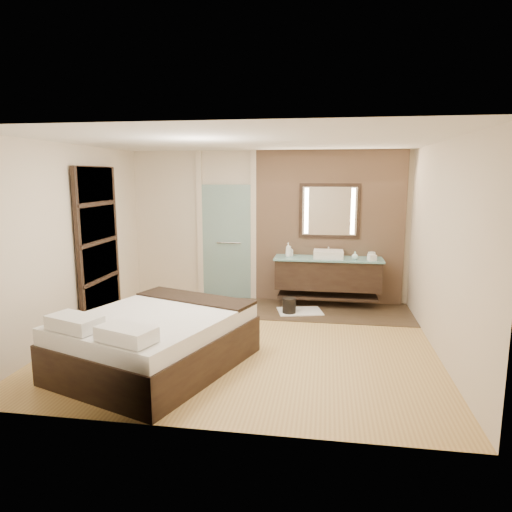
% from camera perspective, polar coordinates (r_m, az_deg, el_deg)
% --- Properties ---
extents(floor, '(5.00, 5.00, 0.00)m').
position_cam_1_polar(floor, '(6.42, -1.21, -10.61)').
color(floor, '#B0874A').
rests_on(floor, ground).
extents(tile_strip, '(3.80, 1.30, 0.01)m').
position_cam_1_polar(tile_strip, '(7.86, 5.18, -6.69)').
color(tile_strip, '#392C1F').
rests_on(tile_strip, floor).
extents(stone_wall, '(2.60, 0.08, 2.70)m').
position_cam_1_polar(stone_wall, '(8.18, 9.11, 3.50)').
color(stone_wall, tan).
rests_on(stone_wall, floor).
extents(vanity, '(1.85, 0.55, 0.88)m').
position_cam_1_polar(vanity, '(8.01, 8.97, -2.21)').
color(vanity, black).
rests_on(vanity, stone_wall).
extents(mirror_unit, '(1.06, 0.04, 0.96)m').
position_cam_1_polar(mirror_unit, '(8.09, 9.17, 5.57)').
color(mirror_unit, black).
rests_on(mirror_unit, stone_wall).
extents(frosted_door, '(1.10, 0.12, 2.70)m').
position_cam_1_polar(frosted_door, '(8.39, -3.67, 2.35)').
color(frosted_door, '#BAEBE4').
rests_on(frosted_door, floor).
extents(shoji_partition, '(0.06, 1.20, 2.40)m').
position_cam_1_polar(shoji_partition, '(7.46, -19.09, 1.37)').
color(shoji_partition, black).
rests_on(shoji_partition, floor).
extents(bed, '(2.29, 2.54, 0.81)m').
position_cam_1_polar(bed, '(5.64, -12.43, -10.20)').
color(bed, black).
rests_on(bed, floor).
extents(bath_mat, '(0.82, 0.66, 0.02)m').
position_cam_1_polar(bath_mat, '(7.73, 5.50, -6.90)').
color(bath_mat, white).
rests_on(bath_mat, floor).
extents(waste_bin, '(0.29, 0.29, 0.28)m').
position_cam_1_polar(waste_bin, '(7.58, 4.16, -6.28)').
color(waste_bin, black).
rests_on(waste_bin, floor).
extents(tissue_box, '(0.15, 0.15, 0.10)m').
position_cam_1_polar(tissue_box, '(7.83, 14.29, -0.20)').
color(tissue_box, white).
rests_on(tissue_box, vanity).
extents(soap_bottle_a, '(0.12, 0.12, 0.24)m').
position_cam_1_polar(soap_bottle_a, '(7.99, 4.05, 0.81)').
color(soap_bottle_a, white).
rests_on(soap_bottle_a, vanity).
extents(soap_bottle_b, '(0.10, 0.10, 0.18)m').
position_cam_1_polar(soap_bottle_b, '(8.04, 4.32, 0.64)').
color(soap_bottle_b, '#B2B2B2').
rests_on(soap_bottle_b, vanity).
extents(soap_bottle_c, '(0.13, 0.13, 0.14)m').
position_cam_1_polar(soap_bottle_c, '(7.82, 12.27, 0.04)').
color(soap_bottle_c, silver).
rests_on(soap_bottle_c, vanity).
extents(cup, '(0.17, 0.17, 0.10)m').
position_cam_1_polar(cup, '(8.07, 14.26, 0.12)').
color(cup, silver).
rests_on(cup, vanity).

